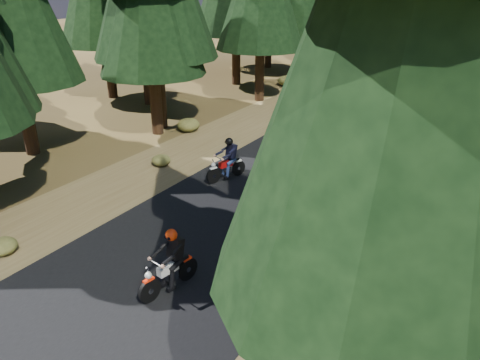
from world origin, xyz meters
name	(u,v)px	position (x,y,z in m)	size (l,w,h in m)	color
ground	(212,235)	(0.00, 0.00, 0.00)	(120.00, 120.00, 0.00)	#423017
road	(291,174)	(0.00, 5.00, 0.01)	(6.00, 100.00, 0.01)	black
shoulder_l	(189,151)	(-4.60, 5.00, 0.00)	(3.20, 100.00, 0.01)	brown
shoulder_r	(424,205)	(4.60, 5.00, 0.00)	(3.20, 100.00, 0.01)	brown
understory_shrubs	(354,146)	(1.14, 8.41, 0.28)	(15.13, 33.18, 0.67)	#474C1E
rider_lead	(169,271)	(0.60, -2.53, 0.51)	(0.80, 1.76, 1.51)	silver
rider_follow	(226,166)	(-1.76, 3.42, 0.50)	(1.03, 1.75, 1.49)	maroon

